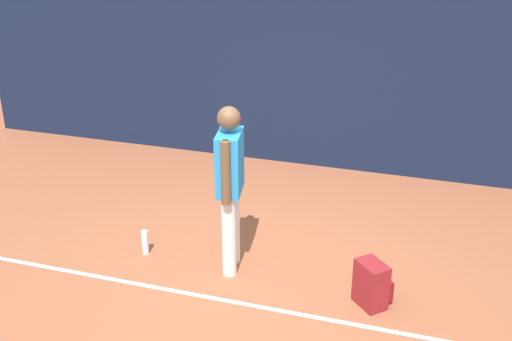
% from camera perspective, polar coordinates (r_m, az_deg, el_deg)
% --- Properties ---
extents(ground_plane, '(12.00, 12.00, 0.00)m').
position_cam_1_polar(ground_plane, '(6.25, -1.10, -9.84)').
color(ground_plane, '#9E5638').
extents(back_fence, '(10.00, 0.10, 2.76)m').
position_cam_1_polar(back_fence, '(8.36, 5.35, 9.35)').
color(back_fence, '#141E38').
rests_on(back_fence, ground).
extents(court_line, '(9.00, 0.05, 0.00)m').
position_cam_1_polar(court_line, '(5.96, -2.26, -11.75)').
color(court_line, white).
rests_on(court_line, ground).
extents(tennis_player, '(0.29, 0.52, 1.70)m').
position_cam_1_polar(tennis_player, '(5.98, -2.37, -0.89)').
color(tennis_player, white).
rests_on(tennis_player, ground).
extents(backpack, '(0.38, 0.38, 0.44)m').
position_cam_1_polar(backpack, '(5.90, 10.48, -10.12)').
color(backpack, maroon).
rests_on(backpack, ground).
extents(water_bottle, '(0.07, 0.07, 0.27)m').
position_cam_1_polar(water_bottle, '(6.70, -10.00, -6.40)').
color(water_bottle, white).
rests_on(water_bottle, ground).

